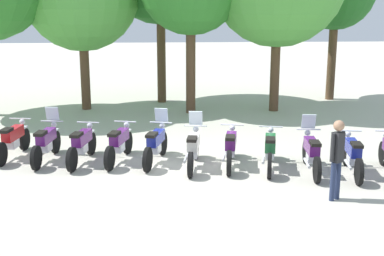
% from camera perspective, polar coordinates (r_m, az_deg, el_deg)
% --- Properties ---
extents(ground_plane, '(80.00, 80.00, 0.00)m').
position_cam_1_polar(ground_plane, '(13.97, 0.11, -4.08)').
color(ground_plane, '#BCB7A8').
extents(motorcycle_0, '(0.68, 2.18, 0.99)m').
position_cam_1_polar(motorcycle_0, '(15.38, -18.68, -1.19)').
color(motorcycle_0, black).
rests_on(motorcycle_0, ground_plane).
extents(motorcycle_1, '(0.66, 2.19, 1.37)m').
position_cam_1_polar(motorcycle_1, '(14.80, -15.39, -1.47)').
color(motorcycle_1, black).
rests_on(motorcycle_1, ground_plane).
extents(motorcycle_2, '(0.73, 2.17, 0.99)m').
position_cam_1_polar(motorcycle_2, '(14.42, -11.75, -1.71)').
color(motorcycle_2, black).
rests_on(motorcycle_2, ground_plane).
extents(motorcycle_3, '(0.79, 2.15, 0.99)m').
position_cam_1_polar(motorcycle_3, '(14.35, -7.84, -1.63)').
color(motorcycle_3, black).
rests_on(motorcycle_3, ground_plane).
extents(motorcycle_4, '(0.81, 2.14, 1.37)m').
position_cam_1_polar(motorcycle_4, '(14.15, -3.91, -1.68)').
color(motorcycle_4, black).
rests_on(motorcycle_4, ground_plane).
extents(motorcycle_5, '(0.69, 2.18, 1.37)m').
position_cam_1_polar(motorcycle_5, '(13.73, 0.15, -2.15)').
color(motorcycle_5, black).
rests_on(motorcycle_5, ground_plane).
extents(motorcycle_6, '(0.72, 2.17, 0.99)m').
position_cam_1_polar(motorcycle_6, '(13.88, 4.18, -2.06)').
color(motorcycle_6, black).
rests_on(motorcycle_6, ground_plane).
extents(motorcycle_7, '(0.75, 2.16, 0.99)m').
position_cam_1_polar(motorcycle_7, '(13.78, 8.38, -2.29)').
color(motorcycle_7, black).
rests_on(motorcycle_7, ground_plane).
extents(motorcycle_8, '(0.62, 2.19, 1.37)m').
position_cam_1_polar(motorcycle_8, '(13.67, 12.70, -2.56)').
color(motorcycle_8, black).
rests_on(motorcycle_8, ground_plane).
extents(motorcycle_9, '(0.68, 2.18, 0.99)m').
position_cam_1_polar(motorcycle_9, '(13.79, 16.86, -2.74)').
color(motorcycle_9, black).
rests_on(motorcycle_9, ground_plane).
extents(person_0, '(0.38, 0.32, 1.78)m').
position_cam_1_polar(person_0, '(11.77, 15.33, -2.65)').
color(person_0, '#232D4C').
rests_on(person_0, ground_plane).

